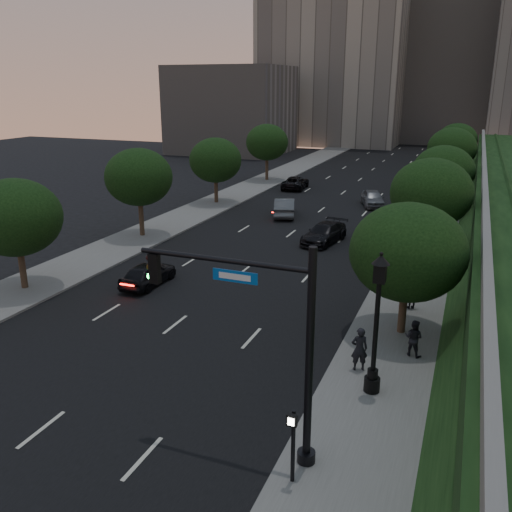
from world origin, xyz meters
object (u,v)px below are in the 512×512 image
at_px(sedan_far_left, 295,183).
at_px(sedan_near_left, 148,274).
at_px(traffic_signal_mast, 274,351).
at_px(pedestrian_a, 359,349).
at_px(pedestrian_b, 414,338).
at_px(pedestrian_c, 412,294).
at_px(sedan_far_right, 373,198).
at_px(street_lamp, 376,331).
at_px(sedan_near_right, 324,233).
at_px(sedan_mid_left, 285,207).

bearing_deg(sedan_far_left, sedan_near_left, 87.64).
height_order(traffic_signal_mast, pedestrian_a, traffic_signal_mast).
height_order(pedestrian_b, pedestrian_c, pedestrian_b).
height_order(sedan_far_left, pedestrian_c, pedestrian_c).
relative_size(sedan_near_left, sedan_far_left, 0.82).
xyz_separation_m(sedan_far_left, pedestrian_c, (15.94, -30.31, 0.23)).
xyz_separation_m(sedan_far_right, pedestrian_c, (6.35, -24.38, 0.14)).
bearing_deg(traffic_signal_mast, sedan_far_right, 95.50).
bearing_deg(pedestrian_c, sedan_far_right, -105.91).
relative_size(street_lamp, sedan_near_left, 1.36).
bearing_deg(pedestrian_c, pedestrian_a, 49.48).
xyz_separation_m(pedestrian_a, pedestrian_b, (1.89, 2.05, -0.11)).
relative_size(traffic_signal_mast, street_lamp, 1.25).
bearing_deg(sedan_far_left, pedestrian_a, 106.62).
height_order(street_lamp, pedestrian_b, street_lamp).
bearing_deg(sedan_far_left, pedestrian_c, 113.01).
distance_m(sedan_far_left, pedestrian_c, 34.25).
height_order(traffic_signal_mast, street_lamp, traffic_signal_mast).
xyz_separation_m(sedan_near_left, sedan_far_left, (-1.33, 32.05, -0.01)).
distance_m(pedestrian_b, pedestrian_c, 5.19).
relative_size(sedan_far_left, pedestrian_c, 3.23).
distance_m(street_lamp, pedestrian_b, 3.99).
xyz_separation_m(traffic_signal_mast, pedestrian_a, (1.44, 6.14, -2.60)).
height_order(traffic_signal_mast, sedan_near_left, traffic_signal_mast).
height_order(sedan_near_left, sedan_near_right, sedan_near_right).
xyz_separation_m(street_lamp, sedan_far_left, (-15.46, 38.92, -1.94)).
distance_m(traffic_signal_mast, sedan_mid_left, 32.65).
distance_m(street_lamp, sedan_far_left, 41.92).
bearing_deg(street_lamp, pedestrian_c, 86.77).
height_order(traffic_signal_mast, sedan_far_right, traffic_signal_mast).
bearing_deg(traffic_signal_mast, pedestrian_c, 78.51).
height_order(sedan_near_left, pedestrian_c, pedestrian_c).
xyz_separation_m(traffic_signal_mast, sedan_far_left, (-13.23, 43.67, -2.97)).
bearing_deg(sedan_far_right, pedestrian_b, -95.45).
distance_m(sedan_far_left, pedestrian_a, 40.29).
bearing_deg(sedan_near_left, sedan_near_right, -119.37).
bearing_deg(traffic_signal_mast, sedan_near_left, 135.69).
bearing_deg(pedestrian_b, sedan_far_right, -60.74).
xyz_separation_m(street_lamp, pedestrian_c, (0.49, 8.61, -1.71)).
height_order(sedan_far_right, pedestrian_a, pedestrian_a).
height_order(sedan_mid_left, sedan_near_right, sedan_mid_left).
bearing_deg(street_lamp, sedan_far_right, 100.08).
bearing_deg(street_lamp, traffic_signal_mast, -115.17).
distance_m(sedan_mid_left, pedestrian_c, 21.75).
distance_m(pedestrian_a, pedestrian_b, 2.79).
bearing_deg(pedestrian_b, pedestrian_a, 63.44).
bearing_deg(pedestrian_a, sedan_near_right, -94.22).
bearing_deg(sedan_near_left, sedan_mid_left, -94.40).
relative_size(pedestrian_b, pedestrian_c, 1.04).
relative_size(pedestrian_a, pedestrian_c, 1.18).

